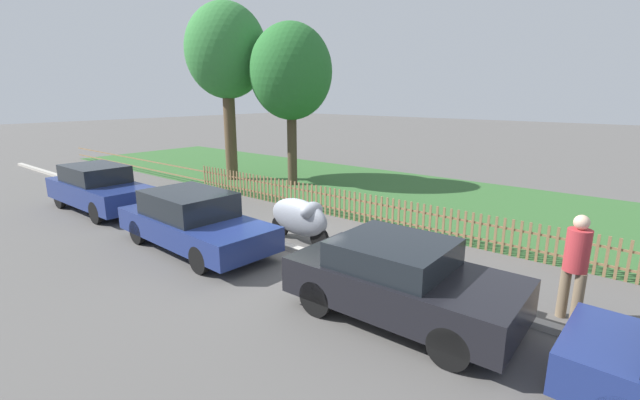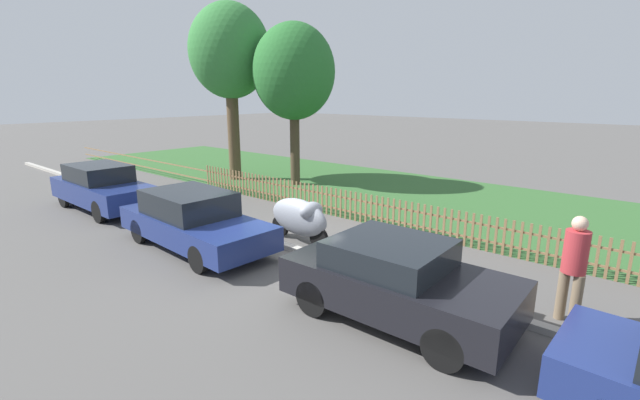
{
  "view_description": "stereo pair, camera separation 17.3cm",
  "coord_description": "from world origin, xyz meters",
  "views": [
    {
      "loc": [
        7.32,
        -7.09,
        3.74
      ],
      "look_at": [
        0.46,
        1.11,
        1.1
      ],
      "focal_mm": 24.0,
      "sensor_mm": 36.0,
      "label": 1
    },
    {
      "loc": [
        7.45,
        -6.98,
        3.74
      ],
      "look_at": [
        0.46,
        1.11,
        1.1
      ],
      "focal_mm": 24.0,
      "sensor_mm": 36.0,
      "label": 2
    }
  ],
  "objects": [
    {
      "name": "parked_car_navy_estate",
      "position": [
        4.06,
        -1.08,
        0.71
      ],
      "size": [
        3.89,
        1.94,
        1.37
      ],
      "rotation": [
        0.0,
        0.0,
        0.02
      ],
      "color": "black",
      "rests_on": "ground"
    },
    {
      "name": "ground_plane",
      "position": [
        0.0,
        0.0,
        0.0
      ],
      "size": [
        120.0,
        120.0,
        0.0
      ],
      "primitive_type": "plane",
      "color": "#565451"
    },
    {
      "name": "covered_motorcycle",
      "position": [
        0.19,
        0.64,
        0.69
      ],
      "size": [
        2.02,
        0.71,
        1.16
      ],
      "rotation": [
        0.0,
        0.0,
        -0.05
      ],
      "color": "black",
      "rests_on": "ground"
    },
    {
      "name": "tree_nearest_kerb",
      "position": [
        -8.0,
        5.01,
        5.46
      ],
      "size": [
        3.45,
        3.45,
        7.53
      ],
      "color": "brown",
      "rests_on": "ground"
    },
    {
      "name": "tree_behind_motorcycle",
      "position": [
        -5.08,
        5.9,
        4.6
      ],
      "size": [
        3.33,
        3.33,
        6.55
      ],
      "color": "#473828",
      "rests_on": "ground"
    },
    {
      "name": "grass_strip",
      "position": [
        0.0,
        7.33,
        0.01
      ],
      "size": [
        40.12,
        8.32,
        0.01
      ],
      "primitive_type": "cube",
      "color": "#33602D",
      "rests_on": "ground"
    },
    {
      "name": "kerb_stone",
      "position": [
        0.0,
        0.1,
        0.06
      ],
      "size": [
        40.12,
        0.2,
        0.12
      ],
      "primitive_type": "cube",
      "color": "#B2ADA3",
      "rests_on": "ground"
    },
    {
      "name": "park_fence",
      "position": [
        0.0,
        3.18,
        0.45
      ],
      "size": [
        40.12,
        0.05,
        0.9
      ],
      "color": "olive",
      "rests_on": "ground"
    },
    {
      "name": "parked_car_black_saloon",
      "position": [
        -1.6,
        -1.33,
        0.71
      ],
      "size": [
        4.63,
        1.93,
        1.42
      ],
      "rotation": [
        0.0,
        0.0,
        -0.04
      ],
      "color": "navy",
      "rests_on": "ground"
    },
    {
      "name": "parked_car_silver_hatchback",
      "position": [
        -7.07,
        -1.23,
        0.76
      ],
      "size": [
        4.51,
        1.69,
        1.5
      ],
      "rotation": [
        0.0,
        0.0,
        -0.0
      ],
      "color": "navy",
      "rests_on": "ground"
    },
    {
      "name": "pedestrian_near_fence",
      "position": [
        6.32,
        0.69,
        1.05
      ],
      "size": [
        0.51,
        0.51,
        1.86
      ],
      "rotation": [
        0.0,
        0.0,
        5.8
      ],
      "color": "#7F6B51",
      "rests_on": "ground"
    }
  ]
}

